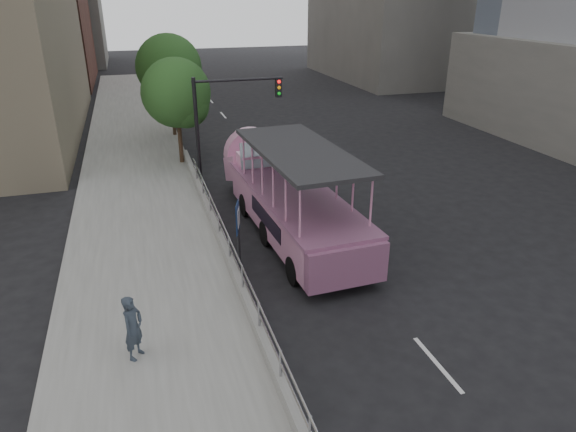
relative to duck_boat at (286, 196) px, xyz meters
name	(u,v)px	position (x,y,z in m)	size (l,w,h in m)	color
ground	(367,326)	(0.29, -7.04, -1.35)	(160.00, 160.00, 0.00)	black
sidewalk	(142,211)	(-5.46, 2.96, -1.20)	(5.50, 80.00, 0.30)	#A4A49F
kerb_wall	(243,292)	(-2.83, -5.04, -0.87)	(0.24, 30.00, 0.36)	#A0A09B
guardrail	(242,273)	(-2.83, -5.04, -0.20)	(0.07, 22.00, 0.71)	#A4A3A7
duck_boat	(286,196)	(0.00, 0.00, 0.00)	(3.19, 11.05, 3.63)	black
car	(294,161)	(2.29, 6.06, -0.62)	(1.71, 4.23, 1.44)	silver
pedestrian_near	(133,328)	(-5.94, -6.90, -0.19)	(0.63, 0.41, 1.71)	#2B343F
parking_sign	(239,237)	(-2.71, -4.04, 0.48)	(0.23, 0.63, 2.94)	black
traffic_signal	(222,114)	(-1.41, 5.46, 2.15)	(4.20, 0.32, 5.20)	black
street_tree_near	(179,96)	(-3.01, 8.89, 2.47)	(3.52, 3.52, 5.72)	#312116
street_tree_far	(171,70)	(-2.81, 14.89, 2.96)	(3.97, 3.97, 6.45)	#312116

